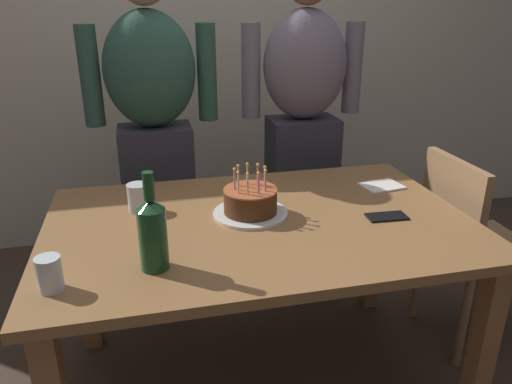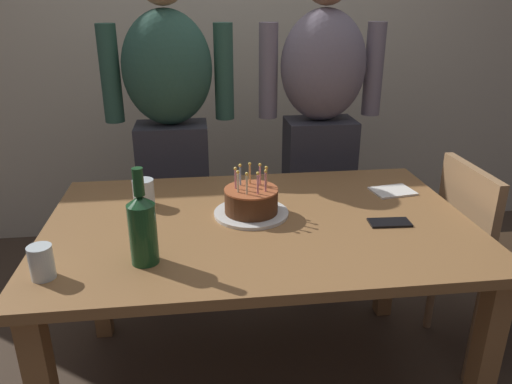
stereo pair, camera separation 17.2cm
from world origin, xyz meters
The scene contains 12 objects.
ground_plane centered at (0.00, 0.00, 0.00)m, with size 10.00×10.00×0.00m, color #47382B.
back_wall centered at (0.00, 1.55, 1.30)m, with size 5.20×0.10×2.60m, color beige.
dining_table centered at (0.00, 0.00, 0.64)m, with size 1.50×0.96×0.74m.
birthday_cake centered at (-0.02, 0.05, 0.79)m, with size 0.27×0.27×0.18m.
water_glass_near centered at (-0.42, 0.18, 0.79)m, with size 0.08×0.08×0.10m, color silver.
water_glass_far centered at (-0.66, -0.31, 0.79)m, with size 0.07×0.07×0.10m, color silver.
wine_bottle centered at (-0.38, -0.25, 0.86)m, with size 0.08×0.08×0.30m.
cell_phone centered at (0.45, -0.09, 0.74)m, with size 0.14×0.07×0.01m, color black.
napkin_stack centered at (0.58, 0.20, 0.74)m, with size 0.16×0.12×0.01m, color white.
person_man_bearded centered at (-0.33, 0.74, 0.87)m, with size 0.61×0.27×1.66m.
person_woman_cardigan centered at (0.40, 0.74, 0.87)m, with size 0.61×0.27×1.66m.
dining_chair centered at (0.94, 0.09, 0.52)m, with size 0.42×0.42×0.87m.
Camera 1 is at (-0.38, -1.54, 1.48)m, focal length 34.24 mm.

